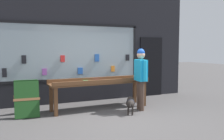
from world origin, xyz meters
TOP-DOWN VIEW (x-y plane):
  - ground_plane at (0.00, 0.00)m, footprint 40.00×40.00m
  - shopfront_facade at (0.01, 2.39)m, footprint 7.35×0.29m
  - display_table_main at (0.00, 1.19)m, footprint 2.84×0.76m
  - person_browsing at (0.97, 0.57)m, footprint 0.28×0.66m
  - small_dog at (0.52, 0.33)m, footprint 0.40×0.53m
  - sandwich_board_sign at (-1.96, 1.27)m, footprint 0.66×0.74m

SIDE VIEW (x-z plane):
  - ground_plane at x=0.00m, z-range 0.00..0.00m
  - small_dog at x=0.52m, z-range 0.07..0.49m
  - sandwich_board_sign at x=-1.96m, z-range 0.01..0.90m
  - display_table_main at x=0.00m, z-range 0.27..1.13m
  - person_browsing at x=0.97m, z-range 0.15..1.85m
  - shopfront_facade at x=0.01m, z-range -0.02..3.67m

